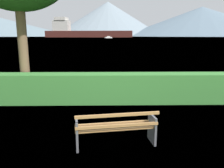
% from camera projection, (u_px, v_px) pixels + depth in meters
% --- Properties ---
extents(ground_plane, '(1400.00, 1400.00, 0.00)m').
position_uv_depth(ground_plane, '(115.00, 144.00, 5.40)').
color(ground_plane, '#4C6B33').
extents(water_surface, '(620.00, 620.00, 0.00)m').
position_uv_depth(water_surface, '(108.00, 37.00, 307.18)').
color(water_surface, '#7A99A8').
rests_on(water_surface, ground_plane).
extents(park_bench, '(1.91, 0.84, 0.87)m').
position_uv_depth(park_bench, '(116.00, 128.00, 5.25)').
color(park_bench, '#A0703F').
rests_on(park_bench, ground_plane).
extents(hedge_row, '(12.97, 0.81, 1.11)m').
position_uv_depth(hedge_row, '(112.00, 88.00, 8.68)').
color(hedge_row, '#387A33').
rests_on(hedge_row, ground_plane).
extents(cargo_ship_large, '(105.59, 28.89, 23.75)m').
position_uv_depth(cargo_ship_large, '(82.00, 32.00, 276.92)').
color(cargo_ship_large, '#471E19').
rests_on(cargo_ship_large, water_surface).
extents(fishing_boat_near, '(6.94, 4.96, 1.69)m').
position_uv_depth(fishing_boat_near, '(108.00, 37.00, 201.56)').
color(fishing_boat_near, silver).
rests_on(fishing_boat_near, water_surface).
extents(distant_hills, '(821.73, 380.98, 85.11)m').
position_uv_depth(distant_hills, '(122.00, 22.00, 547.18)').
color(distant_hills, slate).
rests_on(distant_hills, ground_plane).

